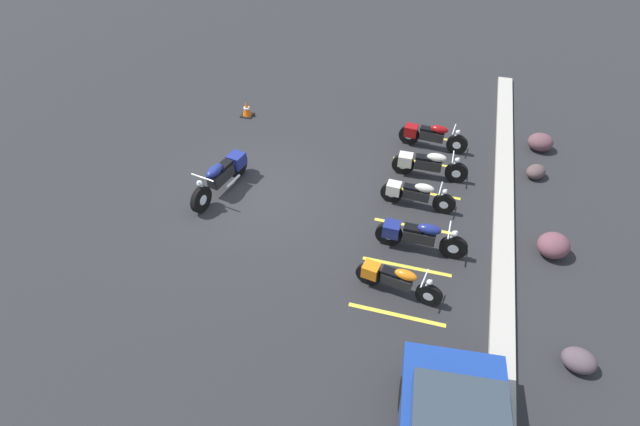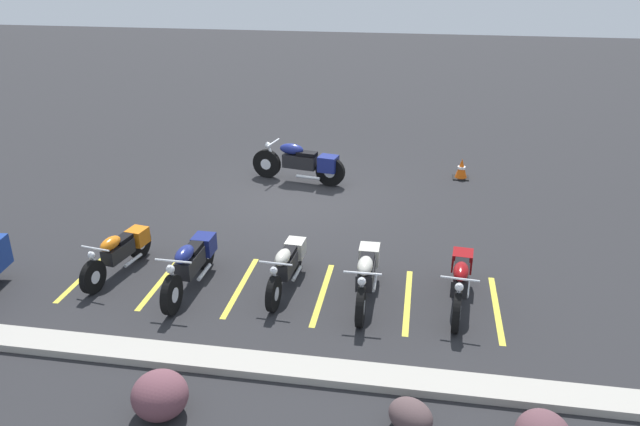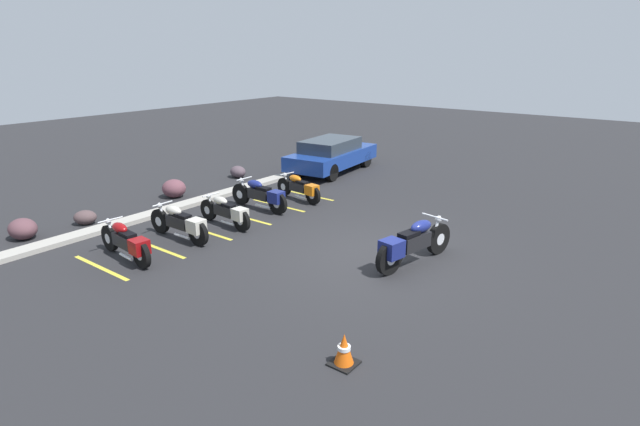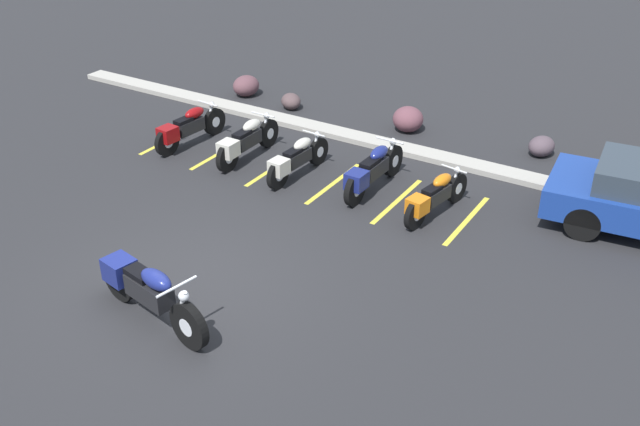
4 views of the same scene
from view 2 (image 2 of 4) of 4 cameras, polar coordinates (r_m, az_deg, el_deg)
name	(u,v)px [view 2 (image 2 of 4)]	position (r m, az deg, el deg)	size (l,w,h in m)	color
ground	(298,195)	(14.90, -2.00, 1.63)	(60.00, 60.00, 0.00)	#262628
motorcycle_navy_featured	(303,162)	(15.58, -1.61, 4.64)	(2.44, 0.86, 0.97)	black
parked_bike_0	(460,279)	(10.59, 12.71, -5.90)	(0.60, 2.11, 0.83)	black
parked_bike_1	(366,273)	(10.52, 4.24, -5.51)	(0.60, 2.14, 0.84)	black
parked_bike_2	(287,264)	(10.84, -3.03, -4.71)	(0.56, 2.00, 0.79)	black
parked_bike_3	(192,262)	(11.03, -11.66, -4.42)	(0.62, 2.21, 0.87)	black
parked_bike_4	(120,251)	(11.86, -17.79, -3.31)	(0.66, 1.97, 0.78)	black
concrete_curb	(208,359)	(9.29, -10.24, -13.04)	(18.00, 0.50, 0.12)	#A8A399
landscape_rock_0	(160,395)	(8.42, -14.43, -15.82)	(0.75, 0.72, 0.59)	brown
landscape_rock_2	(411,416)	(8.11, 8.28, -17.89)	(0.59, 0.48, 0.39)	#503D3F
traffic_cone	(461,169)	(16.32, 12.80, 3.92)	(0.40, 0.40, 0.52)	black
stall_line_0	(496,309)	(10.77, 15.83, -8.41)	(0.10, 2.10, 0.00)	gold
stall_line_1	(408,301)	(10.68, 8.01, -7.97)	(0.10, 2.10, 0.00)	gold
stall_line_2	(322,294)	(10.78, 0.22, -7.38)	(0.10, 2.10, 0.00)	gold
stall_line_3	(241,287)	(11.08, -7.26, -6.68)	(0.10, 2.10, 0.00)	gold
stall_line_4	(162,280)	(11.55, -14.23, -5.93)	(0.10, 2.10, 0.00)	gold
stall_line_5	(87,273)	(12.18, -20.55, -5.17)	(0.10, 2.10, 0.00)	gold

